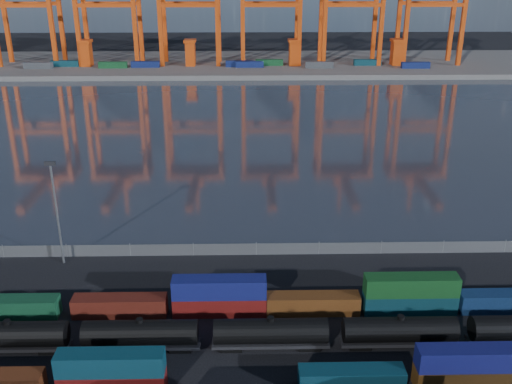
{
  "coord_description": "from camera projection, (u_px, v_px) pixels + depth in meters",
  "views": [
    {
      "loc": [
        -1.72,
        -52.8,
        43.11
      ],
      "look_at": [
        0.0,
        30.0,
        10.0
      ],
      "focal_mm": 40.0,
      "sensor_mm": 36.0,
      "label": 1
    }
  ],
  "objects": [
    {
      "name": "tanker_string",
      "position": [
        206.0,
        333.0,
        67.98
      ],
      "size": [
        122.61,
        3.03,
        4.34
      ],
      "color": "black",
      "rests_on": "ground"
    },
    {
      "name": "ground",
      "position": [
        261.0,
        371.0,
        65.06
      ],
      "size": [
        700.0,
        700.0,
        0.0
      ],
      "primitive_type": "plane",
      "color": "black",
      "rests_on": "ground"
    },
    {
      "name": "container_row_mid",
      "position": [
        304.0,
        375.0,
        61.69
      ],
      "size": [
        140.7,
        2.35,
        5.0
      ],
      "color": "#414347",
      "rests_on": "ground"
    },
    {
      "name": "far_quay",
      "position": [
        248.0,
        64.0,
        259.64
      ],
      "size": [
        700.0,
        70.0,
        2.0
      ],
      "primitive_type": "cube",
      "color": "#514F4C",
      "rests_on": "ground"
    },
    {
      "name": "straddle_carriers",
      "position": [
        242.0,
        52.0,
        247.77
      ],
      "size": [
        140.0,
        7.0,
        11.1
      ],
      "color": "#D5430F",
      "rests_on": "far_quay"
    },
    {
      "name": "yard_light_mast",
      "position": [
        56.0,
        208.0,
        85.16
      ],
      "size": [
        1.6,
        0.4,
        16.6
      ],
      "color": "slate",
      "rests_on": "ground"
    },
    {
      "name": "container_row_north",
      "position": [
        193.0,
        301.0,
        74.97
      ],
      "size": [
        141.51,
        2.5,
        5.33
      ],
      "color": "navy",
      "rests_on": "ground"
    },
    {
      "name": "waterfront_fence",
      "position": [
        256.0,
        249.0,
        90.68
      ],
      "size": [
        160.12,
        0.12,
        2.2
      ],
      "color": "#595B5E",
      "rests_on": "ground"
    },
    {
      "name": "harbor_water",
      "position": [
        251.0,
        127.0,
        162.53
      ],
      "size": [
        700.0,
        700.0,
        0.0
      ],
      "primitive_type": "plane",
      "color": "#282E3A",
      "rests_on": "ground"
    },
    {
      "name": "quay_containers",
      "position": [
        222.0,
        64.0,
        245.07
      ],
      "size": [
        172.58,
        10.99,
        2.6
      ],
      "color": "navy",
      "rests_on": "far_quay"
    }
  ]
}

